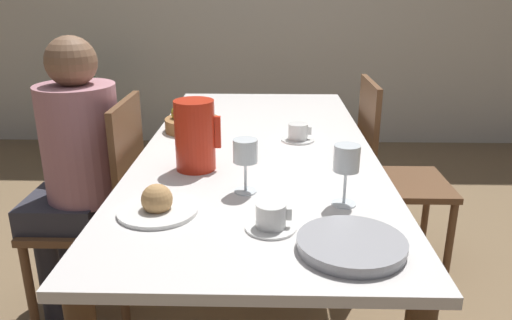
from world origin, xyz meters
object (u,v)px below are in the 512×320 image
object	(u,v)px
red_pitcher	(195,135)
chair_person_side	(103,207)
serving_tray	(351,245)
chair_opposite	(389,172)
teacup_across	(298,133)
potted_plant	(82,109)
wine_glass_water	(346,161)
bread_plate	(157,205)
person_seated	(75,160)
teacup_near_person	(271,218)
fruit_bowl	(192,122)
wine_glass_juice	(245,154)

from	to	relation	value
red_pitcher	chair_person_side	bearing A→B (deg)	153.65
serving_tray	chair_opposite	bearing A→B (deg)	72.08
teacup_across	potted_plant	distance (m)	2.42
wine_glass_water	bread_plate	world-z (taller)	wine_glass_water
person_seated	red_pitcher	distance (m)	0.57
chair_opposite	wine_glass_water	distance (m)	1.07
red_pitcher	teacup_near_person	size ratio (longest dim) A/B	1.77
chair_opposite	fruit_bowl	xyz separation A→B (m)	(-0.92, -0.16, 0.29)
bread_plate	wine_glass_juice	bearing A→B (deg)	32.85
wine_glass_juice	potted_plant	bearing A→B (deg)	120.60
fruit_bowl	red_pitcher	bearing A→B (deg)	-80.14
chair_opposite	potted_plant	size ratio (longest dim) A/B	1.30
wine_glass_juice	serving_tray	world-z (taller)	wine_glass_juice
wine_glass_juice	bread_plate	size ratio (longest dim) A/B	0.75
person_seated	wine_glass_water	xyz separation A→B (m)	(0.98, -0.49, 0.18)
teacup_near_person	person_seated	bearing A→B (deg)	139.89
red_pitcher	teacup_across	bearing A→B (deg)	42.36
chair_opposite	wine_glass_juice	world-z (taller)	chair_opposite
chair_opposite	potted_plant	bearing A→B (deg)	-126.39
teacup_near_person	serving_tray	distance (m)	0.22
person_seated	potted_plant	distance (m)	2.08
wine_glass_juice	bread_plate	distance (m)	0.30
wine_glass_water	serving_tray	distance (m)	0.29
wine_glass_juice	teacup_across	bearing A→B (deg)	70.44
serving_tray	fruit_bowl	bearing A→B (deg)	117.49
red_pitcher	wine_glass_water	size ratio (longest dim) A/B	1.33
person_seated	potted_plant	bearing A→B (deg)	19.70
chair_person_side	fruit_bowl	xyz separation A→B (m)	(0.34, 0.27, 0.29)
teacup_near_person	serving_tray	bearing A→B (deg)	-29.27
serving_tray	bread_plate	size ratio (longest dim) A/B	1.18
teacup_near_person	teacup_across	bearing A→B (deg)	81.72
wine_glass_water	fruit_bowl	size ratio (longest dim) A/B	0.77
teacup_near_person	teacup_across	size ratio (longest dim) A/B	1.00
teacup_near_person	potted_plant	size ratio (longest dim) A/B	0.19
teacup_near_person	wine_glass_water	bearing A→B (deg)	36.50
fruit_bowl	wine_glass_juice	bearing A→B (deg)	-68.67
person_seated	teacup_across	size ratio (longest dim) A/B	8.62
fruit_bowl	bread_plate	bearing A→B (deg)	-88.48
teacup_near_person	fruit_bowl	distance (m)	0.98
wine_glass_water	teacup_across	distance (m)	0.65
red_pitcher	serving_tray	xyz separation A→B (m)	(0.45, -0.56, -0.11)
wine_glass_juice	teacup_across	xyz separation A→B (m)	(0.19, 0.54, -0.09)
teacup_across	teacup_near_person	bearing A→B (deg)	-98.28
wine_glass_water	fruit_bowl	bearing A→B (deg)	126.08
red_pitcher	teacup_across	xyz separation A→B (m)	(0.37, 0.34, -0.09)
red_pitcher	serving_tray	size ratio (longest dim) A/B	0.91
bread_plate	potted_plant	world-z (taller)	bread_plate
teacup_near_person	teacup_across	world-z (taller)	same
chair_person_side	teacup_near_person	bearing A→B (deg)	-133.93
wine_glass_water	serving_tray	size ratio (longest dim) A/B	0.68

